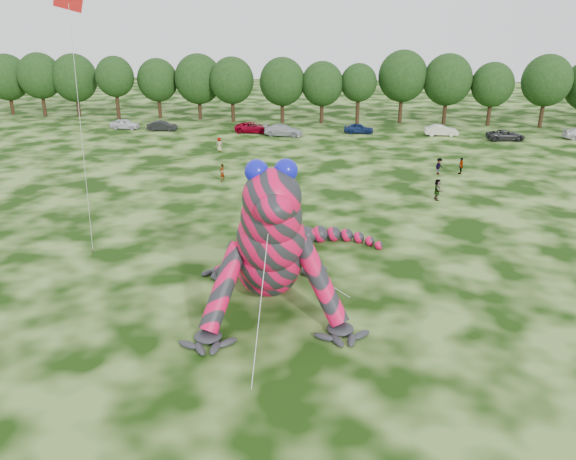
# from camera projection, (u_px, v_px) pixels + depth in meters

# --- Properties ---
(ground) EXTENTS (240.00, 240.00, 0.00)m
(ground) POSITION_uv_depth(u_px,v_px,m) (337.00, 308.00, 30.39)
(ground) COLOR #16330A
(ground) RESTS_ON ground
(inflatable_gecko) EXTENTS (18.06, 20.12, 8.66)m
(inflatable_gecko) POSITION_uv_depth(u_px,v_px,m) (266.00, 217.00, 31.26)
(inflatable_gecko) COLOR #D90C41
(inflatable_gecko) RESTS_ON ground
(flying_kite) EXTENTS (2.95, 3.62, 16.36)m
(flying_kite) POSITION_uv_depth(u_px,v_px,m) (70.00, 24.00, 29.55)
(flying_kite) COLOR red
(flying_kite) RESTS_ON ground
(tree_0) EXTENTS (6.91, 6.22, 9.51)m
(tree_0) POSITION_uv_depth(u_px,v_px,m) (8.00, 84.00, 89.58)
(tree_0) COLOR black
(tree_0) RESTS_ON ground
(tree_1) EXTENTS (6.74, 6.07, 9.81)m
(tree_1) POSITION_uv_depth(u_px,v_px,m) (41.00, 85.00, 87.76)
(tree_1) COLOR black
(tree_1) RESTS_ON ground
(tree_2) EXTENTS (7.04, 6.34, 9.64)m
(tree_2) POSITION_uv_depth(u_px,v_px,m) (76.00, 85.00, 87.88)
(tree_2) COLOR black
(tree_2) RESTS_ON ground
(tree_3) EXTENTS (5.81, 5.23, 9.44)m
(tree_3) POSITION_uv_depth(u_px,v_px,m) (116.00, 88.00, 85.56)
(tree_3) COLOR black
(tree_3) RESTS_ON ground
(tree_4) EXTENTS (6.22, 5.60, 9.06)m
(tree_4) POSITION_uv_depth(u_px,v_px,m) (158.00, 88.00, 86.50)
(tree_4) COLOR black
(tree_4) RESTS_ON ground
(tree_5) EXTENTS (7.16, 6.44, 9.80)m
(tree_5) POSITION_uv_depth(u_px,v_px,m) (199.00, 87.00, 85.41)
(tree_5) COLOR black
(tree_5) RESTS_ON ground
(tree_6) EXTENTS (6.52, 5.86, 9.49)m
(tree_6) POSITION_uv_depth(u_px,v_px,m) (232.00, 90.00, 83.24)
(tree_6) COLOR black
(tree_6) RESTS_ON ground
(tree_7) EXTENTS (6.68, 6.01, 9.48)m
(tree_7) POSITION_uv_depth(u_px,v_px,m) (282.00, 90.00, 82.55)
(tree_7) COLOR black
(tree_7) RESTS_ON ground
(tree_8) EXTENTS (6.14, 5.53, 8.94)m
(tree_8) POSITION_uv_depth(u_px,v_px,m) (322.00, 93.00, 82.19)
(tree_8) COLOR black
(tree_8) RESTS_ON ground
(tree_9) EXTENTS (5.27, 4.74, 8.68)m
(tree_9) POSITION_uv_depth(u_px,v_px,m) (358.00, 94.00, 82.00)
(tree_9) COLOR black
(tree_9) RESTS_ON ground
(tree_10) EXTENTS (7.09, 6.38, 10.50)m
(tree_10) POSITION_uv_depth(u_px,v_px,m) (402.00, 87.00, 82.14)
(tree_10) COLOR black
(tree_10) RESTS_ON ground
(tree_11) EXTENTS (7.01, 6.31, 10.07)m
(tree_11) POSITION_uv_depth(u_px,v_px,m) (447.00, 89.00, 81.18)
(tree_11) COLOR black
(tree_11) RESTS_ON ground
(tree_12) EXTENTS (5.99, 5.39, 8.97)m
(tree_12) POSITION_uv_depth(u_px,v_px,m) (491.00, 94.00, 80.28)
(tree_12) COLOR black
(tree_12) RESTS_ON ground
(tree_13) EXTENTS (6.83, 6.15, 10.13)m
(tree_13) POSITION_uv_depth(u_px,v_px,m) (545.00, 91.00, 78.74)
(tree_13) COLOR black
(tree_13) RESTS_ON ground
(car_0) EXTENTS (4.26, 1.97, 1.41)m
(car_0) POSITION_uv_depth(u_px,v_px,m) (125.00, 124.00, 79.07)
(car_0) COLOR silver
(car_0) RESTS_ON ground
(car_1) EXTENTS (4.08, 1.52, 1.33)m
(car_1) POSITION_uv_depth(u_px,v_px,m) (162.00, 126.00, 77.91)
(car_1) COLOR black
(car_1) RESTS_ON ground
(car_2) EXTENTS (5.25, 2.55, 1.44)m
(car_2) POSITION_uv_depth(u_px,v_px,m) (254.00, 127.00, 76.54)
(car_2) COLOR maroon
(car_2) RESTS_ON ground
(car_3) EXTENTS (5.31, 2.59, 1.49)m
(car_3) POSITION_uv_depth(u_px,v_px,m) (283.00, 130.00, 74.46)
(car_3) COLOR #ACAFB5
(car_3) RESTS_ON ground
(car_4) EXTENTS (4.01, 1.64, 1.36)m
(car_4) POSITION_uv_depth(u_px,v_px,m) (359.00, 128.00, 76.13)
(car_4) COLOR #10204E
(car_4) RESTS_ON ground
(car_5) EXTENTS (4.37, 1.66, 1.42)m
(car_5) POSITION_uv_depth(u_px,v_px,m) (441.00, 130.00, 74.58)
(car_5) COLOR silver
(car_5) RESTS_ON ground
(car_6) EXTENTS (5.03, 2.84, 1.33)m
(car_6) POSITION_uv_depth(u_px,v_px,m) (506.00, 135.00, 71.78)
(car_6) COLOR #28282A
(car_6) RESTS_ON ground
(spectator_3) EXTENTS (0.71, 1.06, 1.67)m
(spectator_3) POSITION_uv_depth(u_px,v_px,m) (461.00, 166.00, 56.22)
(spectator_3) COLOR gray
(spectator_3) RESTS_ON ground
(spectator_5) EXTENTS (0.65, 1.75, 1.85)m
(spectator_5) POSITION_uv_depth(u_px,v_px,m) (437.00, 189.00, 48.18)
(spectator_5) COLOR gray
(spectator_5) RESTS_ON ground
(spectator_0) EXTENTS (0.62, 0.74, 1.72)m
(spectator_0) POSITION_uv_depth(u_px,v_px,m) (222.00, 173.00, 53.63)
(spectator_0) COLOR gray
(spectator_0) RESTS_ON ground
(spectator_2) EXTENTS (1.17, 1.22, 1.67)m
(spectator_2) POSITION_uv_depth(u_px,v_px,m) (439.00, 166.00, 56.09)
(spectator_2) COLOR gray
(spectator_2) RESTS_ON ground
(spectator_4) EXTENTS (0.85, 0.62, 1.61)m
(spectator_4) POSITION_uv_depth(u_px,v_px,m) (219.00, 144.00, 65.86)
(spectator_4) COLOR gray
(spectator_4) RESTS_ON ground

